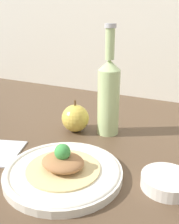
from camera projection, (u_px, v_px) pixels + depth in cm
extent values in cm
cube|color=brown|center=(90.00, 157.00, 71.49)|extent=(180.00, 110.00, 4.00)
cylinder|color=silver|center=(64.00, 173.00, 59.14)|extent=(26.76, 26.76, 1.82)
torus|color=silver|center=(63.00, 171.00, 58.91)|extent=(25.89, 25.89, 1.27)
cylinder|color=#D6BC7F|center=(63.00, 169.00, 58.74)|extent=(16.67, 16.67, 0.40)
ellipsoid|color=#9E6B42|center=(63.00, 162.00, 58.14)|extent=(9.81, 8.34, 3.00)
sphere|color=green|center=(63.00, 152.00, 57.22)|extent=(3.59, 3.59, 3.59)
cylinder|color=#B7D18E|center=(109.00, 103.00, 77.66)|extent=(6.54, 6.54, 19.58)
cone|color=#B7D18E|center=(110.00, 65.00, 73.66)|extent=(6.54, 6.54, 2.94)
cylinder|color=#B7D18E|center=(111.00, 44.00, 71.64)|extent=(2.62, 2.62, 8.47)
cylinder|color=#B7B7BC|center=(111.00, 26.00, 69.92)|extent=(3.27, 3.27, 1.20)
sphere|color=gold|center=(75.00, 118.00, 81.04)|extent=(8.47, 8.47, 8.47)
cylinder|color=brown|center=(75.00, 103.00, 79.29)|extent=(0.68, 0.68, 1.91)
cylinder|color=silver|center=(167.00, 182.00, 55.24)|extent=(10.98, 10.98, 2.84)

